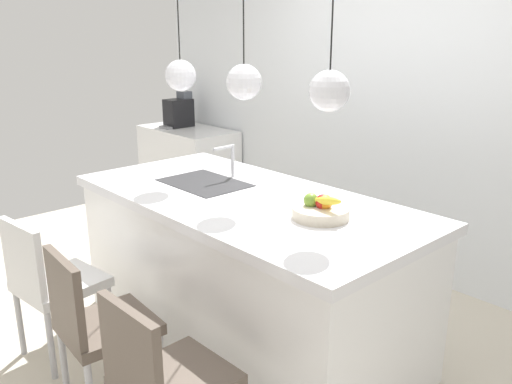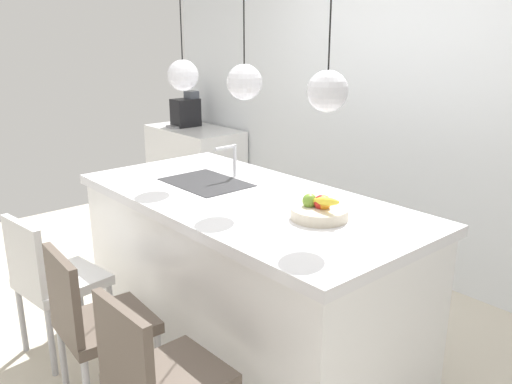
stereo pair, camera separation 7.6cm
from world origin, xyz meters
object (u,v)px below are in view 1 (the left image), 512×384
object	(u,v)px
chair_middle	(95,321)
chair_far	(163,378)
chair_near	(50,280)
coffee_machine	(179,112)
fruit_bowl	(321,210)

from	to	relation	value
chair_middle	chair_far	distance (m)	0.62
chair_near	chair_far	bearing A→B (deg)	-0.10
chair_middle	coffee_machine	bearing A→B (deg)	138.01
coffee_machine	chair_near	xyz separation A→B (m)	(1.94, -2.26, -0.55)
fruit_bowl	coffee_machine	size ratio (longest dim) A/B	0.80
chair_far	chair_near	bearing A→B (deg)	179.90
coffee_machine	chair_far	xyz separation A→B (m)	(3.14, -2.26, -0.56)
chair_middle	chair_far	bearing A→B (deg)	-0.07
coffee_machine	chair_middle	size ratio (longest dim) A/B	0.43
fruit_bowl	chair_middle	size ratio (longest dim) A/B	0.35
chair_near	chair_far	xyz separation A→B (m)	(1.19, -0.00, -0.02)
fruit_bowl	chair_middle	bearing A→B (deg)	-119.97
coffee_machine	chair_far	distance (m)	3.91
chair_far	coffee_machine	bearing A→B (deg)	144.17
chair_middle	chair_far	world-z (taller)	same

